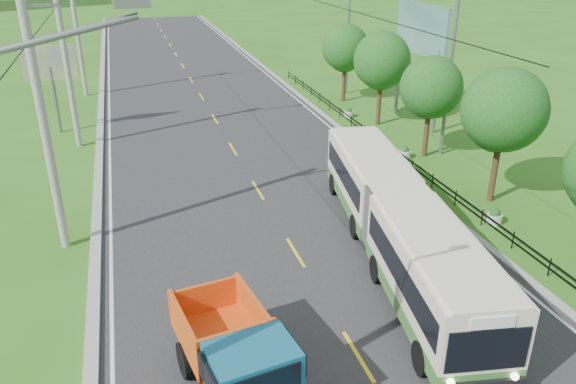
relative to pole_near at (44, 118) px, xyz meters
name	(u,v)px	position (x,y,z in m)	size (l,w,h in m)	color
ground	(358,356)	(8.26, -9.00, -5.09)	(240.00, 240.00, 0.00)	#316417
road	(226,138)	(8.26, 11.00, -5.08)	(14.00, 120.00, 0.02)	#28282B
curb_left	(99,148)	(1.06, 11.00, -5.02)	(0.40, 120.00, 0.15)	#9E9E99
curb_right	(339,127)	(15.41, 11.00, -5.04)	(0.30, 120.00, 0.10)	#9E9E99
edge_line_left	(110,148)	(1.61, 11.00, -5.07)	(0.12, 120.00, 0.00)	silver
edge_line_right	(331,128)	(14.91, 11.00, -5.07)	(0.12, 120.00, 0.00)	silver
centre_dash	(358,356)	(8.26, -9.00, -5.07)	(0.12, 2.20, 0.00)	yellow
railing_right	(394,154)	(16.26, 5.00, -4.79)	(0.04, 40.00, 0.60)	black
pole_near	(44,118)	(0.00, 0.00, 0.00)	(3.51, 0.32, 10.00)	gray
pole_mid	(66,56)	(0.00, 12.00, 0.00)	(3.51, 0.32, 10.00)	gray
pole_far	(77,26)	(0.00, 24.00, 0.00)	(3.51, 0.32, 10.00)	gray
tree_third	(503,114)	(18.12, -0.86, -1.11)	(3.60, 3.62, 6.00)	#382314
tree_fourth	(430,90)	(18.12, 5.14, -1.51)	(3.24, 3.31, 5.40)	#382314
tree_fifth	(381,63)	(18.12, 11.14, -1.24)	(3.48, 3.52, 5.80)	#382314
tree_back	(345,50)	(18.12, 17.14, -1.44)	(3.30, 3.36, 5.50)	#382314
streetlight_mid	(448,64)	(18.90, 5.00, -0.19)	(3.02, 0.20, 9.07)	slate
streetlight_far	(346,28)	(18.90, 19.00, -0.19)	(3.02, 0.20, 9.07)	slate
planter_near	(494,217)	(16.86, -3.00, -4.81)	(0.64, 0.64, 0.67)	silver
planter_mid	(404,153)	(16.86, 5.00, -4.81)	(0.64, 0.64, 0.67)	silver
planter_far	(348,113)	(16.86, 13.00, -4.81)	(0.64, 0.64, 0.67)	silver
billboard_left	(50,69)	(-1.24, 15.00, -1.23)	(3.00, 0.20, 5.20)	slate
billboard_right	(421,37)	(20.56, 11.00, 0.25)	(0.24, 6.00, 7.30)	slate
bus	(398,219)	(11.61, -4.47, -3.43)	(4.58, 14.49, 2.76)	#3A7830
dump_truck	(241,363)	(4.77, -9.85, -3.77)	(2.95, 5.82, 2.34)	#145E7D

